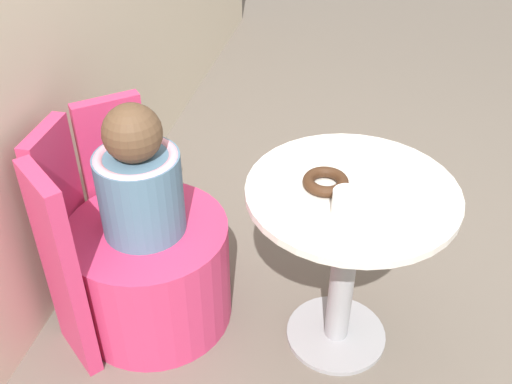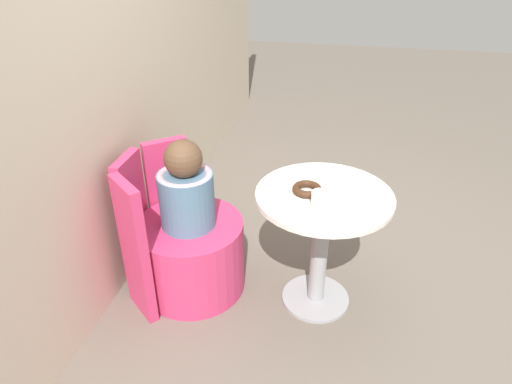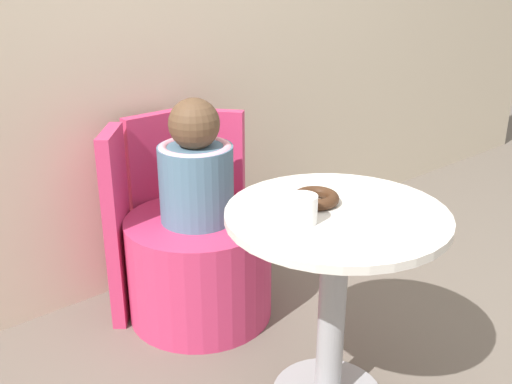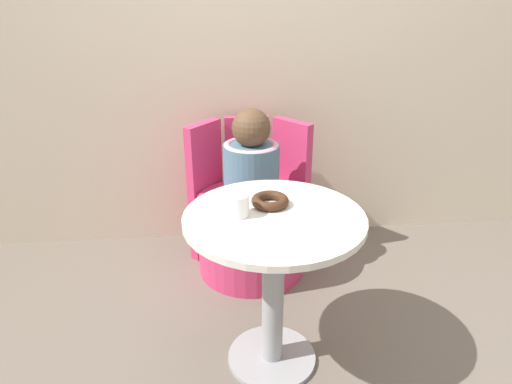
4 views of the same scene
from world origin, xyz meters
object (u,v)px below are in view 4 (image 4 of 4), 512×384
(round_table, at_px, (274,259))
(tub_chair, at_px, (252,234))
(child_figure, at_px, (251,161))
(cup, at_px, (237,205))
(donut, at_px, (270,201))

(round_table, bearing_deg, tub_chair, 91.93)
(tub_chair, height_order, child_figure, child_figure)
(round_table, relative_size, cup, 8.11)
(tub_chair, distance_m, donut, 0.75)
(round_table, height_order, tub_chair, round_table)
(round_table, xyz_separation_m, tub_chair, (-0.02, 0.67, -0.27))
(donut, distance_m, cup, 0.14)
(donut, bearing_deg, cup, -150.17)
(child_figure, bearing_deg, tub_chair, -97.13)
(tub_chair, relative_size, child_figure, 1.21)
(child_figure, distance_m, cup, 0.67)
(tub_chair, relative_size, cup, 6.91)
(donut, height_order, cup, cup)
(child_figure, xyz_separation_m, cup, (-0.11, -0.66, 0.09))
(child_figure, relative_size, cup, 5.72)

